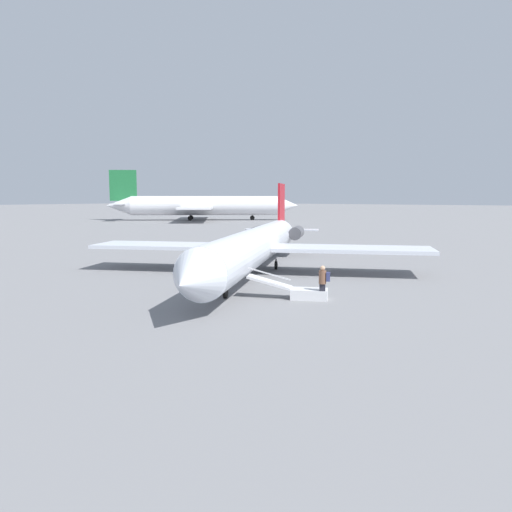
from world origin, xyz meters
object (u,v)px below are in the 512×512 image
airplane_main (257,245)px  boarding_stairs (301,291)px  airplane_far_right (201,205)px  passenger (323,281)px

airplane_main → boarding_stairs: airplane_main is taller
airplane_far_right → boarding_stairs: size_ratio=8.72×
airplane_far_right → boarding_stairs: airplane_far_right is taller
airplane_main → passenger: (5.72, 7.99, -0.85)m
passenger → airplane_far_right: bearing=-69.3°
airplane_main → airplane_far_right: airplane_far_right is taller
airplane_main → airplane_far_right: 76.19m
boarding_stairs → passenger: (-0.11, 1.16, 0.64)m
airplane_main → airplane_far_right: (-54.30, -53.44, 1.35)m
airplane_far_right → passenger: airplane_far_right is taller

